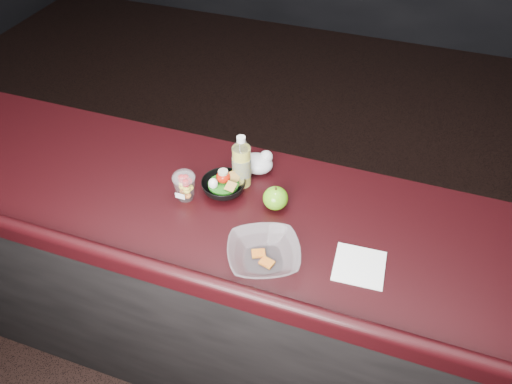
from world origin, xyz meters
TOP-DOWN VIEW (x-y plane):
  - room_shell at (0.00, 0.00)m, footprint 8.00×8.00m
  - counter at (0.00, 0.30)m, footprint 4.06×0.71m
  - lemonade_bottle at (0.04, 0.43)m, footprint 0.07×0.07m
  - fruit_cup at (-0.12, 0.29)m, footprint 0.08×0.08m
  - green_apple at (0.20, 0.35)m, footprint 0.09×0.09m
  - plastic_bag at (0.08, 0.52)m, footprint 0.12×0.10m
  - snack_bowl at (-0.01, 0.36)m, footprint 0.21×0.21m
  - takeout_bowl at (0.24, 0.10)m, footprint 0.31×0.31m
  - paper_napkin at (0.54, 0.18)m, footprint 0.17×0.17m

SIDE VIEW (x-z plane):
  - counter at x=0.00m, z-range 0.00..1.02m
  - paper_napkin at x=0.54m, z-range 1.02..1.02m
  - takeout_bowl at x=0.24m, z-range 1.02..1.08m
  - snack_bowl at x=-0.01m, z-range 1.01..1.09m
  - plastic_bag at x=0.08m, z-range 1.02..1.10m
  - green_apple at x=0.20m, z-range 1.01..1.11m
  - fruit_cup at x=-0.12m, z-range 1.02..1.14m
  - lemonade_bottle at x=0.04m, z-range 1.00..1.22m
  - room_shell at x=0.00m, z-range -2.17..5.83m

